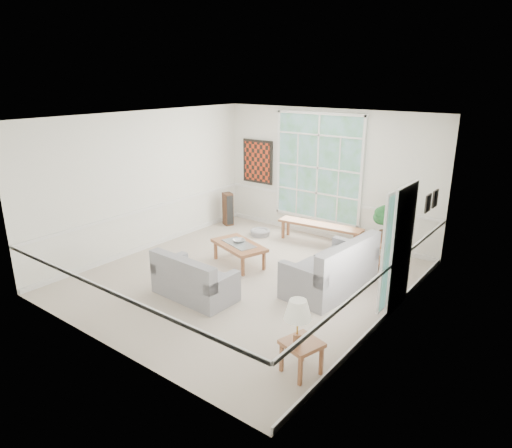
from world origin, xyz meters
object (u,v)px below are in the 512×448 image
(coffee_table, at_px, (239,254))
(loveseat_right, at_px, (330,264))
(end_table, at_px, (381,254))
(side_table, at_px, (301,357))
(loveseat_front, at_px, (195,275))

(coffee_table, bearing_deg, loveseat_right, 20.89)
(coffee_table, height_order, end_table, end_table)
(loveseat_right, height_order, side_table, loveseat_right)
(side_table, bearing_deg, loveseat_front, 164.46)
(end_table, relative_size, side_table, 1.13)
(end_table, height_order, side_table, end_table)
(loveseat_right, distance_m, end_table, 1.60)
(loveseat_right, relative_size, side_table, 3.94)
(coffee_table, bearing_deg, loveseat_front, -61.29)
(coffee_table, distance_m, end_table, 2.87)
(loveseat_front, height_order, end_table, loveseat_front)
(coffee_table, bearing_deg, end_table, 53.08)
(end_table, bearing_deg, loveseat_right, -101.81)
(side_table, bearing_deg, loveseat_right, 110.47)
(loveseat_front, bearing_deg, loveseat_right, 45.71)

